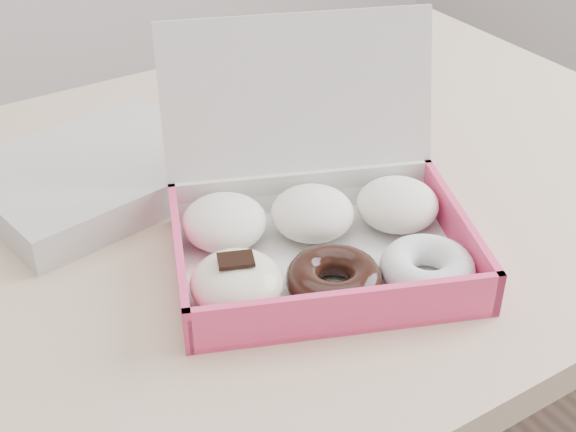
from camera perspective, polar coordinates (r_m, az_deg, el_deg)
table at (r=1.00m, az=-2.09°, el=-2.13°), size 1.20×0.80×0.75m
donut_box at (r=0.83m, az=2.01°, el=-0.88°), size 0.38×0.36×0.22m
newspapers at (r=0.98m, az=-13.51°, el=2.83°), size 0.30×0.25×0.04m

